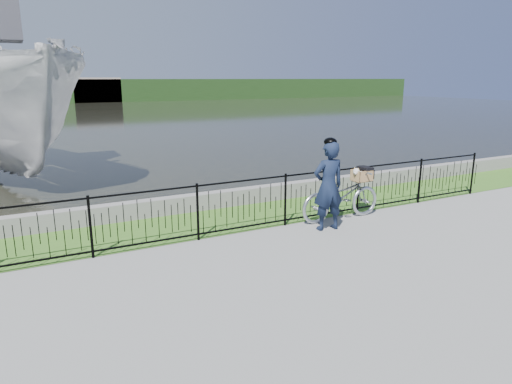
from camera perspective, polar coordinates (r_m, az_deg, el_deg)
ground at (r=8.22m, az=3.43°, el=-8.27°), size 120.00×120.00×0.00m
grass_strip at (r=10.40m, az=-3.97°, el=-3.41°), size 60.00×2.00×0.01m
water at (r=39.82m, az=-22.09°, el=8.54°), size 120.00×120.00×0.00m
quay_wall at (r=11.23m, az=-6.04°, el=-1.09°), size 60.00×0.30×0.40m
fence at (r=9.37m, az=-1.56°, el=-1.71°), size 14.00×0.06×1.15m
far_treeline at (r=66.64m, az=-24.73°, el=11.40°), size 120.00×6.00×3.00m
far_building_right at (r=65.78m, az=-19.34°, el=11.95°), size 6.00×3.00×3.20m
bicycle_rig at (r=10.43m, az=10.60°, el=-0.46°), size 2.06×0.72×1.17m
cyclist at (r=9.58m, az=9.03°, el=0.84°), size 0.73×0.52×1.95m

